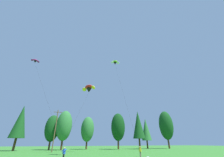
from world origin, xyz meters
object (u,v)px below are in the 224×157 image
object	(u,v)px
kite_flyer_mid	(140,151)
parafoil_kite_mid_lime_white	(115,63)
kite_flyer_near	(64,153)
parafoil_kite_far_red_yellow	(89,89)
utility_pole	(55,129)
parafoil_kite_high_magenta	(35,61)

from	to	relation	value
kite_flyer_mid	parafoil_kite_mid_lime_white	xyz separation A→B (m)	(-0.27, 10.94, 23.64)
kite_flyer_near	parafoil_kite_far_red_yellow	size ratio (longest dim) A/B	0.13
utility_pole	kite_flyer_mid	world-z (taller)	utility_pole
kite_flyer_mid	parafoil_kite_far_red_yellow	distance (m)	16.32
utility_pole	kite_flyer_mid	distance (m)	24.74
kite_flyer_near	kite_flyer_mid	size ratio (longest dim) A/B	1.00
parafoil_kite_mid_lime_white	parafoil_kite_far_red_yellow	distance (m)	14.68
parafoil_kite_far_red_yellow	kite_flyer_mid	bearing A→B (deg)	-36.15
kite_flyer_near	kite_flyer_mid	world-z (taller)	same
kite_flyer_near	parafoil_kite_far_red_yellow	xyz separation A→B (m)	(4.00, 7.88, 12.44)
utility_pole	parafoil_kite_far_red_yellow	size ratio (longest dim) A/B	0.84
utility_pole	parafoil_kite_high_magenta	bearing A→B (deg)	-140.23
parafoil_kite_mid_lime_white	parafoil_kite_high_magenta	bearing A→B (deg)	174.21
parafoil_kite_mid_lime_white	parafoil_kite_far_red_yellow	xyz separation A→B (m)	(-8.25, -4.71, -11.18)
utility_pole	parafoil_kite_high_magenta	distance (m)	19.03
utility_pole	parafoil_kite_mid_lime_white	bearing A→B (deg)	-30.36
kite_flyer_mid	parafoil_kite_high_magenta	bearing A→B (deg)	149.28
utility_pole	kite_flyer_mid	xyz separation A→B (m)	(14.67, -19.38, -4.66)
parafoil_kite_high_magenta	parafoil_kite_far_red_yellow	xyz separation A→B (m)	(13.62, -6.93, -8.56)
kite_flyer_mid	parafoil_kite_mid_lime_white	distance (m)	26.05
kite_flyer_near	parafoil_kite_far_red_yellow	world-z (taller)	parafoil_kite_far_red_yellow
kite_flyer_near	parafoil_kite_far_red_yellow	bearing A→B (deg)	63.08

